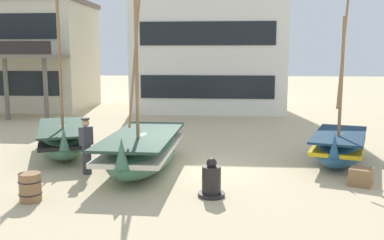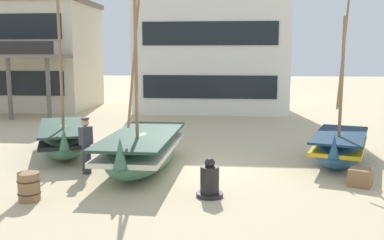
% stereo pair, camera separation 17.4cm
% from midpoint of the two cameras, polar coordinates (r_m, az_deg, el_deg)
% --- Properties ---
extents(ground_plane, '(120.00, 120.00, 0.00)m').
position_cam_midpoint_polar(ground_plane, '(13.44, -0.72, -6.55)').
color(ground_plane, '#CCB78E').
extents(fishing_boat_near_left, '(3.14, 4.70, 5.90)m').
position_cam_midpoint_polar(fishing_boat_near_left, '(15.92, -16.99, -2.37)').
color(fishing_boat_near_left, '#427056').
rests_on(fishing_boat_near_left, ground).
extents(fishing_boat_centre_large, '(2.06, 5.04, 6.31)m').
position_cam_midpoint_polar(fishing_boat_centre_large, '(13.29, -6.89, -3.97)').
color(fishing_boat_centre_large, '#427056').
rests_on(fishing_boat_centre_large, ground).
extents(fishing_boat_far_right, '(2.62, 4.03, 5.30)m').
position_cam_midpoint_polar(fishing_boat_far_right, '(14.78, 18.55, -3.36)').
color(fishing_boat_far_right, '#23517A').
rests_on(fishing_boat_far_right, ground).
extents(fisherman_by_hull, '(0.37, 0.42, 1.68)m').
position_cam_midpoint_polar(fisherman_by_hull, '(13.15, -14.16, -3.42)').
color(fisherman_by_hull, '#33333D').
rests_on(fisherman_by_hull, ground).
extents(capstan_winch, '(0.68, 0.68, 0.99)m').
position_cam_midpoint_polar(capstan_winch, '(10.87, 2.12, -8.10)').
color(capstan_winch, black).
rests_on(capstan_winch, ground).
extents(wooden_barrel, '(0.56, 0.56, 0.70)m').
position_cam_midpoint_polar(wooden_barrel, '(11.26, -21.02, -8.30)').
color(wooden_barrel, olive).
rests_on(wooden_barrel, ground).
extents(cargo_crate, '(0.77, 0.77, 0.48)m').
position_cam_midpoint_polar(cargo_crate, '(12.63, 21.05, -7.01)').
color(cargo_crate, olive).
rests_on(cargo_crate, ground).
extents(harbor_building_main, '(9.59, 5.77, 9.43)m').
position_cam_midpoint_polar(harbor_building_main, '(27.74, 2.11, 11.12)').
color(harbor_building_main, white).
rests_on(harbor_building_main, ground).
extents(harbor_building_annex, '(8.00, 8.83, 6.97)m').
position_cam_midpoint_polar(harbor_building_annex, '(30.58, -20.92, 8.01)').
color(harbor_building_annex, beige).
rests_on(harbor_building_annex, ground).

